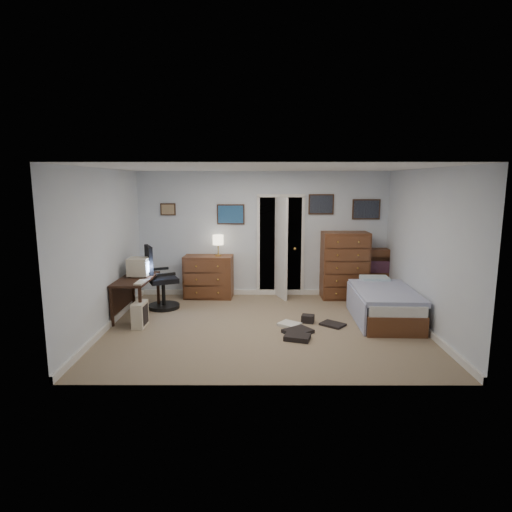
{
  "coord_description": "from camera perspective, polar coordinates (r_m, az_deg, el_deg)",
  "views": [
    {
      "loc": [
        -0.12,
        -6.56,
        2.3
      ],
      "look_at": [
        -0.14,
        0.3,
        1.1
      ],
      "focal_mm": 30.0,
      "sensor_mm": 36.0,
      "label": 1
    }
  ],
  "objects": [
    {
      "name": "computer_desk",
      "position": [
        7.65,
        -16.27,
        -3.96
      ],
      "size": [
        0.57,
        1.18,
        0.67
      ],
      "rotation": [
        0.0,
        0.0,
        -0.03
      ],
      "color": "#321910",
      "rests_on": "floor"
    },
    {
      "name": "crt_monitor",
      "position": [
        7.69,
        -15.35,
        -1.4
      ],
      "size": [
        0.36,
        0.33,
        0.32
      ],
      "rotation": [
        0.0,
        0.0,
        -0.03
      ],
      "color": "beige",
      "rests_on": "computer_desk"
    },
    {
      "name": "pc_tower",
      "position": [
        7.15,
        -15.21,
        -7.51
      ],
      "size": [
        0.2,
        0.38,
        0.4
      ],
      "rotation": [
        0.0,
        0.0,
        -0.03
      ],
      "color": "beige",
      "rests_on": "floor"
    },
    {
      "name": "media_stack",
      "position": [
        9.29,
        -13.55,
        -2.39
      ],
      "size": [
        0.15,
        0.15,
        0.73
      ],
      "primitive_type": "cube",
      "rotation": [
        0.0,
        0.0,
        -0.01
      ],
      "color": "maroon",
      "rests_on": "floor"
    },
    {
      "name": "office_chair",
      "position": [
        7.98,
        -12.74,
        -3.71
      ],
      "size": [
        0.75,
        0.75,
        1.17
      ],
      "rotation": [
        0.0,
        0.0,
        0.44
      ],
      "color": "black",
      "rests_on": "floor"
    },
    {
      "name": "wall_posters",
      "position": [
        8.58,
        4.8,
        6.2
      ],
      "size": [
        4.38,
        0.04,
        0.6
      ],
      "color": "#331E11",
      "rests_on": "floor"
    },
    {
      "name": "floor",
      "position": [
        6.96,
        1.17,
        -9.48
      ],
      "size": [
        5.0,
        4.0,
        0.02
      ],
      "primitive_type": "cube",
      "color": "gray",
      "rests_on": "ground"
    },
    {
      "name": "doorway",
      "position": [
        8.94,
        3.17,
        1.56
      ],
      "size": [
        0.96,
        1.12,
        2.05
      ],
      "color": "black",
      "rests_on": "floor"
    },
    {
      "name": "table_lamp",
      "position": [
        8.45,
        -5.08,
        2.06
      ],
      "size": [
        0.22,
        0.22,
        0.41
      ],
      "rotation": [
        0.0,
        0.0,
        -0.06
      ],
      "color": "gold",
      "rests_on": "low_dresser"
    },
    {
      "name": "floor_clutter",
      "position": [
        6.8,
        6.3,
        -9.6
      ],
      "size": [
        1.14,
        1.07,
        0.13
      ],
      "rotation": [
        0.0,
        0.0,
        -0.13
      ],
      "color": "black",
      "rests_on": "floor"
    },
    {
      "name": "tall_dresser",
      "position": [
        8.64,
        11.71,
        -1.21
      ],
      "size": [
        0.91,
        0.54,
        1.32
      ],
      "primitive_type": "cube",
      "rotation": [
        0.0,
        0.0,
        0.01
      ],
      "color": "brown",
      "rests_on": "floor"
    },
    {
      "name": "headboard_bookcase",
      "position": [
        8.97,
        16.53,
        -1.96
      ],
      "size": [
        1.08,
        0.29,
        0.97
      ],
      "rotation": [
        0.0,
        0.0,
        -0.01
      ],
      "color": "brown",
      "rests_on": "floor"
    },
    {
      "name": "bed",
      "position": [
        7.53,
        16.49,
        -6.07
      ],
      "size": [
        1.02,
        1.82,
        0.59
      ],
      "rotation": [
        0.0,
        0.0,
        -0.03
      ],
      "color": "brown",
      "rests_on": "floor"
    },
    {
      "name": "keyboard",
      "position": [
        7.21,
        -15.13,
        -3.39
      ],
      "size": [
        0.15,
        0.36,
        0.02
      ],
      "primitive_type": "cube",
      "rotation": [
        0.0,
        0.0,
        -0.03
      ],
      "color": "beige",
      "rests_on": "computer_desk"
    },
    {
      "name": "low_dresser",
      "position": [
        8.6,
        -6.33,
        -2.74
      ],
      "size": [
        0.98,
        0.53,
        0.85
      ],
      "primitive_type": "cube",
      "rotation": [
        0.0,
        0.0,
        -0.06
      ],
      "color": "brown",
      "rests_on": "floor"
    }
  ]
}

